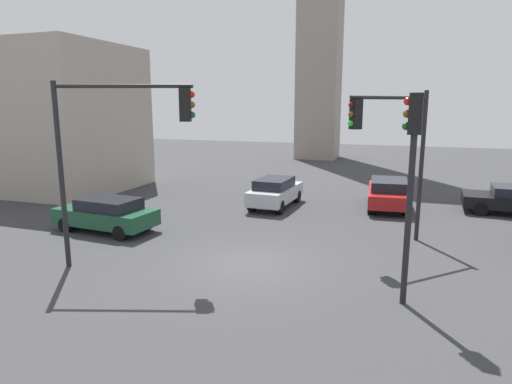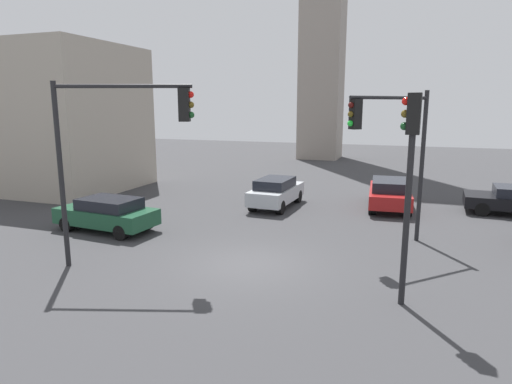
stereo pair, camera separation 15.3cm
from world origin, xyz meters
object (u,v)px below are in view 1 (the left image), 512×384
object	(u,v)px
traffic_light_1	(392,137)
car_3	(275,192)
traffic_light_2	(118,134)
car_1	(107,214)
traffic_light_0	(412,161)
car_0	(389,193)

from	to	relation	value
traffic_light_1	car_3	xyz separation A→B (m)	(-5.73, 4.74, -3.23)
traffic_light_2	car_1	bearing A→B (deg)	116.63
traffic_light_0	car_1	distance (m)	12.47
traffic_light_2	car_0	distance (m)	14.15
traffic_light_2	car_3	bearing A→B (deg)	59.67
traffic_light_0	car_1	size ratio (longest dim) A/B	1.26
traffic_light_1	car_0	xyz separation A→B (m)	(-0.23, 6.41, -3.23)
traffic_light_2	traffic_light_0	bearing A→B (deg)	-17.39
car_0	car_3	world-z (taller)	car_3
traffic_light_1	car_0	bearing A→B (deg)	-134.11
traffic_light_1	car_1	world-z (taller)	traffic_light_1
traffic_light_0	car_0	size ratio (longest dim) A/B	1.13
traffic_light_1	car_1	distance (m)	11.64
traffic_light_1	car_0	size ratio (longest dim) A/B	1.18
traffic_light_0	car_0	world-z (taller)	traffic_light_0
traffic_light_2	car_1	world-z (taller)	traffic_light_2
traffic_light_2	car_3	distance (m)	10.56
traffic_light_0	car_3	world-z (taller)	traffic_light_0
traffic_light_0	traffic_light_1	distance (m)	4.95
traffic_light_0	car_3	size ratio (longest dim) A/B	1.28
car_1	traffic_light_1	bearing A→B (deg)	-166.14
traffic_light_1	traffic_light_2	world-z (taller)	traffic_light_2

